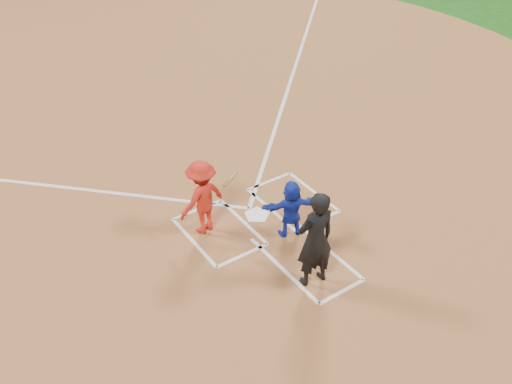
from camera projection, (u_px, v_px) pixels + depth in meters
ground at (257, 216)px, 12.49m from camera, size 120.00×120.00×0.00m
home_plate_dirt at (140, 110)px, 16.51m from camera, size 28.00×28.00×0.01m
home_plate at (257, 215)px, 12.48m from camera, size 0.60×0.60×0.02m
catcher at (291, 209)px, 11.61m from camera, size 1.25×0.77×1.29m
umpire at (315, 240)px, 10.25m from camera, size 0.80×0.58×2.04m
chalk_markings at (151, 120)px, 16.03m from camera, size 28.35×17.32×0.01m
batter_at_plate at (202, 197)px, 11.61m from camera, size 1.53×0.85×1.67m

